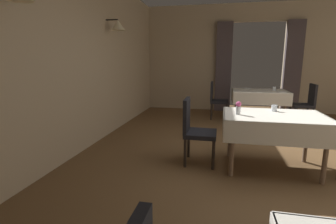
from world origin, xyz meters
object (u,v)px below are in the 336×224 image
at_px(flower_vase_mid, 238,107).
at_px(plate_far_a, 282,92).
at_px(chair_far_left, 216,98).
at_px(glass_far_b, 274,89).
at_px(chair_mid_left, 195,128).
at_px(plate_far_c, 247,88).
at_px(dining_table_mid, 274,122).
at_px(glass_mid_b, 274,108).
at_px(dining_table_far, 259,94).
at_px(chair_far_right, 306,102).

distance_m(flower_vase_mid, plate_far_a, 2.93).
relative_size(chair_far_left, glass_far_b, 9.80).
bearing_deg(chair_mid_left, plate_far_c, 72.76).
height_order(dining_table_mid, glass_mid_b, glass_mid_b).
xyz_separation_m(chair_mid_left, plate_far_c, (0.99, 3.20, 0.24)).
relative_size(chair_mid_left, glass_far_b, 9.80).
bearing_deg(dining_table_far, plate_far_c, 128.79).
distance_m(dining_table_far, chair_mid_left, 3.15).
distance_m(glass_mid_b, plate_far_a, 2.45).
distance_m(dining_table_far, plate_far_c, 0.43).
height_order(chair_mid_left, glass_far_b, chair_mid_left).
relative_size(chair_far_right, glass_far_b, 9.80).
xyz_separation_m(chair_far_right, chair_far_left, (-2.03, 0.19, 0.00)).
xyz_separation_m(dining_table_mid, chair_far_right, (1.23, 2.78, -0.14)).
xyz_separation_m(chair_mid_left, chair_far_left, (0.24, 2.97, 0.00)).
height_order(chair_far_left, plate_far_a, chair_far_left).
height_order(chair_far_right, glass_far_b, chair_far_right).
distance_m(chair_far_left, flower_vase_mid, 3.09).
bearing_deg(chair_far_right, dining_table_mid, -113.94).
distance_m(chair_mid_left, plate_far_c, 3.36).
xyz_separation_m(chair_mid_left, glass_far_b, (1.57, 2.87, 0.28)).
relative_size(glass_mid_b, plate_far_c, 0.48).
bearing_deg(dining_table_mid, chair_far_left, 104.99).
xyz_separation_m(chair_far_left, plate_far_a, (1.45, -0.35, 0.24)).
bearing_deg(dining_table_mid, chair_mid_left, -179.90).
relative_size(dining_table_mid, flower_vase_mid, 7.46).
bearing_deg(chair_far_left, glass_mid_b, -72.89).
bearing_deg(glass_mid_b, dining_table_far, 86.19).
relative_size(chair_mid_left, plate_far_c, 5.03).
distance_m(dining_table_mid, dining_table_far, 2.89).
height_order(chair_far_right, chair_far_left, same).
bearing_deg(dining_table_far, glass_mid_b, -93.81).
relative_size(dining_table_mid, dining_table_far, 1.03).
bearing_deg(chair_far_right, chair_far_left, 174.75).
bearing_deg(flower_vase_mid, plate_far_a, 67.60).
bearing_deg(glass_mid_b, plate_far_c, 91.60).
bearing_deg(dining_table_mid, dining_table_far, 85.63).
distance_m(chair_far_right, chair_far_left, 2.04).
relative_size(dining_table_far, glass_mid_b, 14.34).
xyz_separation_m(dining_table_far, flower_vase_mid, (-0.68, -2.97, 0.19)).
distance_m(dining_table_far, flower_vase_mid, 3.05).
relative_size(dining_table_mid, plate_far_a, 6.16).
relative_size(dining_table_mid, plate_far_c, 7.01).
xyz_separation_m(dining_table_mid, flower_vase_mid, (-0.46, -0.09, 0.19)).
relative_size(chair_far_right, flower_vase_mid, 5.36).
distance_m(chair_far_right, glass_far_b, 0.75).
height_order(flower_vase_mid, plate_far_c, flower_vase_mid).
height_order(dining_table_far, flower_vase_mid, flower_vase_mid).
distance_m(chair_mid_left, glass_far_b, 3.29).
distance_m(chair_far_right, plate_far_a, 0.65).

